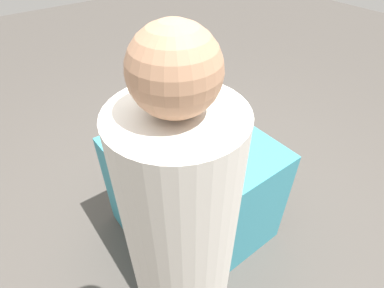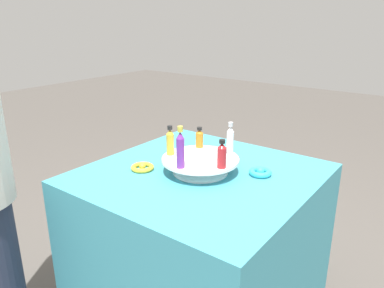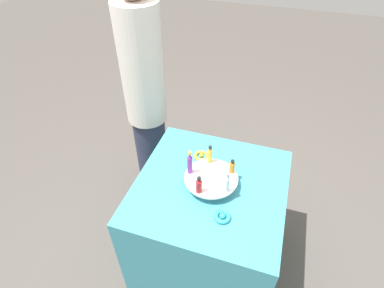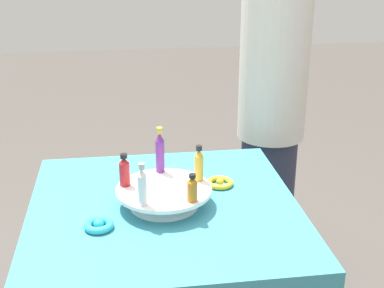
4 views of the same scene
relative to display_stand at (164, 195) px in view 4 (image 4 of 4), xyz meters
name	(u,v)px [view 4 (image 4 of 4)]	position (x,y,z in m)	size (l,w,h in m)	color
display_stand	(164,195)	(0.00, 0.00, 0.00)	(0.29, 0.29, 0.06)	white
bottle_purple	(159,152)	(0.00, 0.12, 0.09)	(0.03, 0.03, 0.15)	#702D93
bottle_red	(124,171)	(-0.12, 0.03, 0.07)	(0.03, 0.03, 0.10)	#B21E23
bottle_clear	(142,186)	(-0.07, -0.10, 0.08)	(0.03, 0.03, 0.13)	silver
bottle_amber	(192,189)	(0.07, -0.10, 0.06)	(0.03, 0.03, 0.09)	#AD6B19
bottle_gold	(199,164)	(0.11, 0.04, 0.08)	(0.03, 0.03, 0.12)	gold
ribbon_bow_teal	(99,225)	(-0.20, -0.11, -0.02)	(0.09, 0.09, 0.03)	#2DB7CC
ribbon_bow_gold	(220,183)	(0.20, 0.11, -0.03)	(0.09, 0.09, 0.03)	gold
person_figure	(272,104)	(0.51, 0.62, 0.08)	(0.28, 0.28, 1.67)	#282D42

